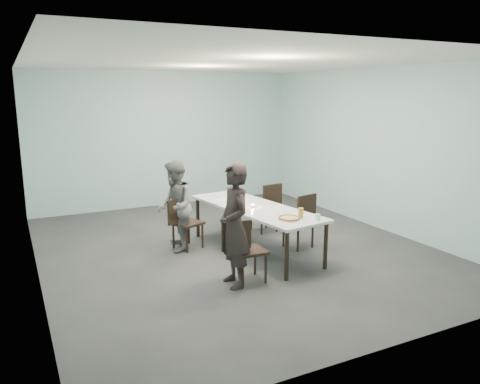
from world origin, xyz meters
name	(u,v)px	position (x,y,z in m)	size (l,w,h in m)	color
ground	(234,248)	(0.00, 0.00, 0.00)	(7.00, 7.00, 0.00)	#333335
room_shell	(234,126)	(0.00, 0.00, 2.03)	(6.02, 7.02, 3.01)	#A3CECD
table	(255,210)	(0.24, -0.29, 0.69)	(1.27, 2.70, 0.75)	white
chair_near_left	(244,247)	(-0.49, -1.32, 0.50)	(0.62, 0.44, 0.87)	black
chair_far_left	(184,220)	(-0.75, 0.32, 0.50)	(0.65, 0.54, 0.87)	black
chair_near_right	(302,217)	(1.06, -0.41, 0.50)	(0.64, 0.50, 0.87)	black
chair_far_right	(268,204)	(1.01, 0.65, 0.50)	(0.63, 0.46, 0.87)	black
diner_near	(234,226)	(-0.66, -1.37, 0.83)	(0.60, 0.40, 1.66)	black
diner_far	(175,206)	(-0.89, 0.35, 0.74)	(0.72, 0.56, 1.48)	slate
pizza	(289,218)	(0.31, -1.19, 0.77)	(0.34, 0.34, 0.04)	white
side_plate	(281,211)	(0.43, -0.76, 0.76)	(0.18, 0.18, 0.01)	white
beer_glass	(301,213)	(0.50, -1.20, 0.82)	(0.08, 0.08, 0.15)	#BE8A29
water_tumbler	(317,217)	(0.65, -1.41, 0.80)	(0.08, 0.08, 0.09)	silver
tealight	(252,206)	(0.18, -0.31, 0.77)	(0.06, 0.06, 0.05)	silver
amber_tumbler	(230,196)	(0.14, 0.46, 0.79)	(0.07, 0.07, 0.08)	#BE8A29
menu	(222,199)	(-0.03, 0.42, 0.75)	(0.30, 0.22, 0.01)	silver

